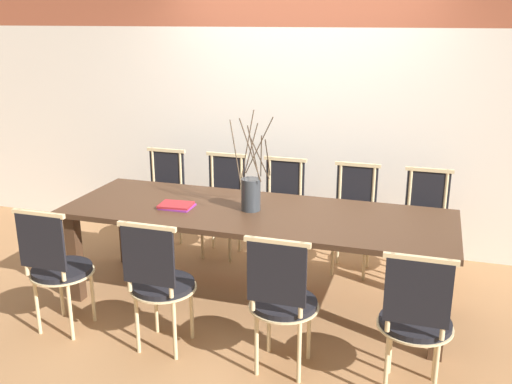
% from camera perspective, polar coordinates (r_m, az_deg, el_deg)
% --- Properties ---
extents(ground_plane, '(16.00, 16.00, 0.00)m').
position_cam_1_polar(ground_plane, '(4.59, -0.00, -10.87)').
color(ground_plane, '#9E7047').
extents(wall_rear, '(12.00, 0.06, 3.20)m').
position_cam_1_polar(wall_rear, '(5.40, 4.47, 11.21)').
color(wall_rear, silver).
rests_on(wall_rear, ground_plane).
extents(dining_table, '(2.93, 0.98, 0.75)m').
position_cam_1_polar(dining_table, '(4.31, -0.00, -2.97)').
color(dining_table, '#422B1C').
rests_on(dining_table, ground_plane).
extents(chair_near_leftend, '(0.44, 0.44, 0.94)m').
position_cam_1_polar(chair_near_leftend, '(4.20, -19.30, -6.91)').
color(chair_near_leftend, black).
rests_on(chair_near_leftend, ground_plane).
extents(chair_near_left, '(0.44, 0.44, 0.94)m').
position_cam_1_polar(chair_near_left, '(3.81, -9.64, -8.69)').
color(chair_near_left, black).
rests_on(chair_near_left, ground_plane).
extents(chair_near_center, '(0.44, 0.44, 0.94)m').
position_cam_1_polar(chair_near_center, '(3.54, 2.60, -10.57)').
color(chair_near_center, black).
rests_on(chair_near_center, ground_plane).
extents(chair_near_right, '(0.44, 0.44, 0.94)m').
position_cam_1_polar(chair_near_right, '(3.45, 15.66, -12.04)').
color(chair_near_right, black).
rests_on(chair_near_right, ground_plane).
extents(chair_far_leftend, '(0.44, 0.44, 0.94)m').
position_cam_1_polar(chair_far_leftend, '(5.53, -9.37, -0.36)').
color(chair_far_leftend, black).
rests_on(chair_far_leftend, ground_plane).
extents(chair_far_left, '(0.44, 0.44, 0.94)m').
position_cam_1_polar(chair_far_left, '(5.29, -3.38, -0.97)').
color(chair_far_left, black).
rests_on(chair_far_left, ground_plane).
extents(chair_far_center, '(0.44, 0.44, 0.94)m').
position_cam_1_polar(chair_far_center, '(5.12, 2.52, -1.57)').
color(chair_far_center, black).
rests_on(chair_far_center, ground_plane).
extents(chair_far_right, '(0.44, 0.44, 0.94)m').
position_cam_1_polar(chair_far_right, '(5.01, 9.71, -2.26)').
color(chair_far_right, black).
rests_on(chair_far_right, ground_plane).
extents(chair_far_rightend, '(0.44, 0.44, 0.94)m').
position_cam_1_polar(chair_far_rightend, '(4.97, 16.53, -2.89)').
color(chair_far_rightend, black).
rests_on(chair_far_rightend, ground_plane).
extents(vase_centerpiece, '(0.32, 0.32, 0.75)m').
position_cam_1_polar(vase_centerpiece, '(4.27, -0.51, -0.05)').
color(vase_centerpiece, '#33383D').
rests_on(vase_centerpiece, dining_table).
extents(book_stack, '(0.26, 0.20, 0.03)m').
position_cam_1_polar(book_stack, '(4.40, -7.96, -1.36)').
color(book_stack, '#842D8C').
rests_on(book_stack, dining_table).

